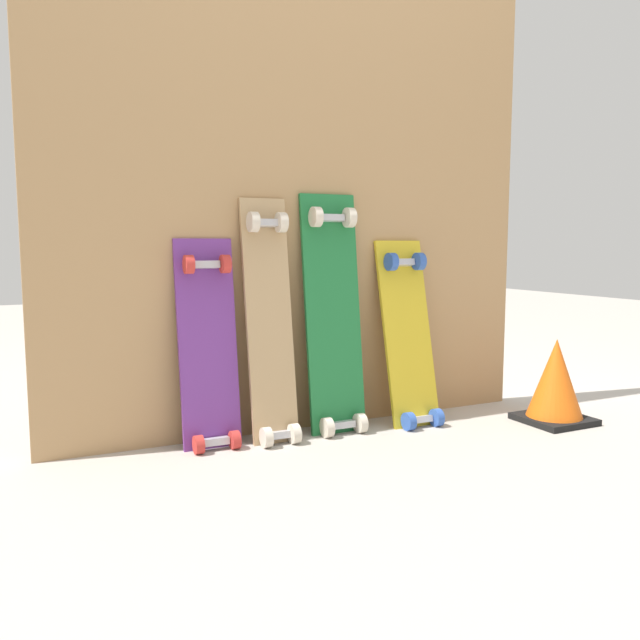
# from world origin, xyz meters

# --- Properties ---
(ground_plane) EXTENTS (12.00, 12.00, 0.00)m
(ground_plane) POSITION_xyz_m (0.00, 0.00, 0.00)
(ground_plane) COLOR #B2AAA0
(plywood_wall_panel) EXTENTS (1.90, 0.04, 1.72)m
(plywood_wall_panel) POSITION_xyz_m (0.00, 0.07, 0.86)
(plywood_wall_panel) COLOR tan
(plywood_wall_panel) RESTS_ON ground
(skateboard_purple) EXTENTS (0.20, 0.16, 0.77)m
(skateboard_purple) POSITION_xyz_m (-0.39, -0.01, 0.32)
(skateboard_purple) COLOR #6B338C
(skateboard_purple) RESTS_ON ground
(skateboard_natural) EXTENTS (0.17, 0.20, 0.90)m
(skateboard_natural) POSITION_xyz_m (-0.17, -0.03, 0.39)
(skateboard_natural) COLOR tan
(skateboard_natural) RESTS_ON ground
(skateboard_green) EXTENTS (0.22, 0.19, 0.93)m
(skateboard_green) POSITION_xyz_m (0.08, -0.02, 0.40)
(skateboard_green) COLOR #1E7238
(skateboard_green) RESTS_ON ground
(skateboard_yellow) EXTENTS (0.20, 0.24, 0.76)m
(skateboard_yellow) POSITION_xyz_m (0.39, -0.05, 0.32)
(skateboard_yellow) COLOR gold
(skateboard_yellow) RESTS_ON ground
(traffic_cone) EXTENTS (0.24, 0.24, 0.33)m
(traffic_cone) POSITION_xyz_m (0.89, -0.31, 0.16)
(traffic_cone) COLOR black
(traffic_cone) RESTS_ON ground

